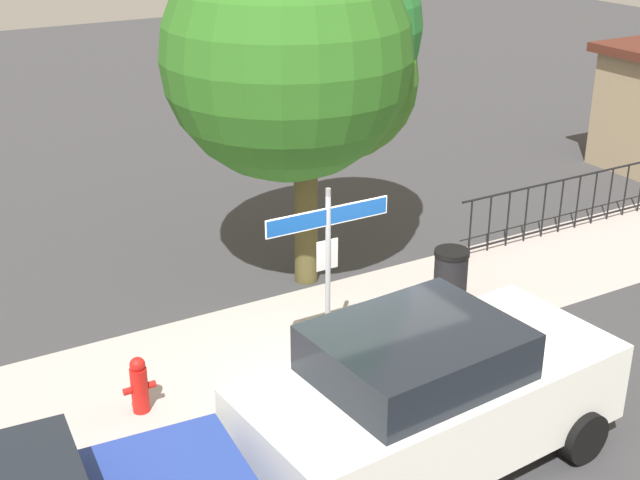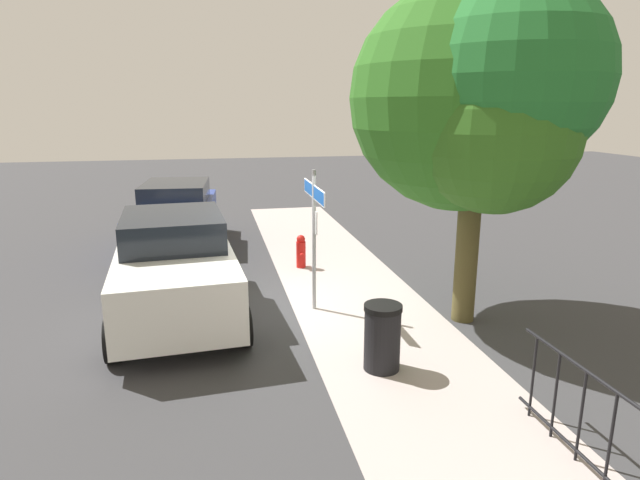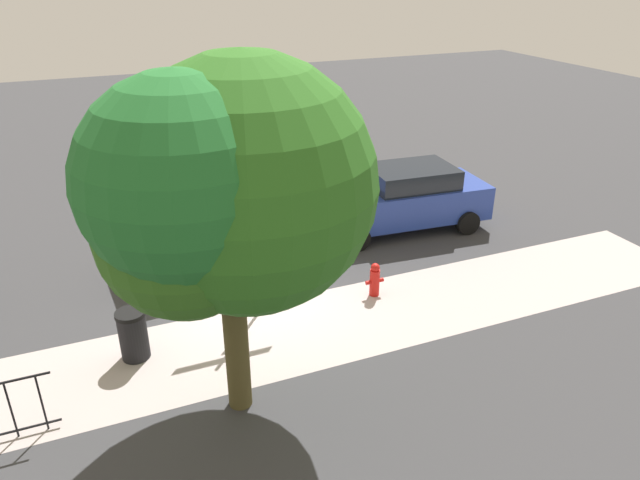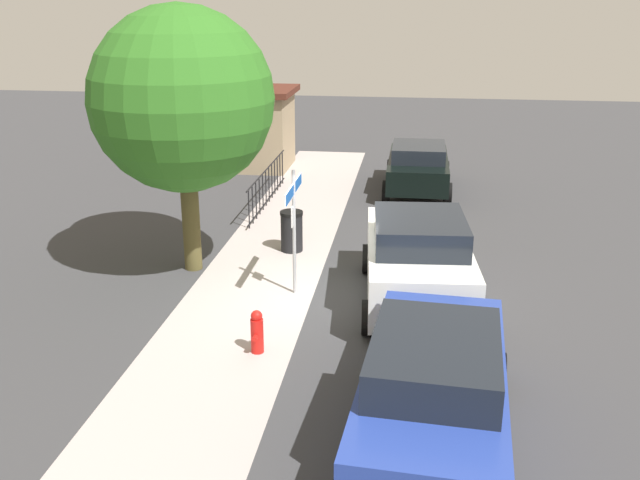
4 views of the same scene
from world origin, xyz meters
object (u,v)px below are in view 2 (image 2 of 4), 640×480
street_sign (314,213)px  fire_hydrant (301,251)px  shade_tree (480,99)px  car_white (175,266)px  car_blue (176,216)px  trash_bin (382,337)px

street_sign → fire_hydrant: (-2.64, 0.20, -1.44)m
shade_tree → car_white: bearing=-104.0°
street_sign → car_white: 2.64m
car_blue → car_white: 4.83m
car_white → trash_bin: (2.66, 2.98, -0.44)m
street_sign → car_white: street_sign is taller
fire_hydrant → trash_bin: size_ratio=0.80×
street_sign → car_white: (-0.15, -2.48, -0.90)m
fire_hydrant → trash_bin: 5.16m
street_sign → fire_hydrant: size_ratio=3.34×
street_sign → trash_bin: street_sign is taller
fire_hydrant → trash_bin: bearing=3.3°
car_blue → fire_hydrant: bearing=55.6°
car_white → fire_hydrant: bearing=128.7°
car_blue → trash_bin: car_blue is taller
street_sign → shade_tree: bearing=66.3°
street_sign → shade_tree: (1.10, 2.50, 1.97)m
car_white → trash_bin: bearing=44.0°
shade_tree → fire_hydrant: (-3.74, -2.30, -3.41)m
car_white → shade_tree: bearing=71.7°
car_blue → fire_hydrant: size_ratio=6.15×
shade_tree → car_blue: 8.52m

